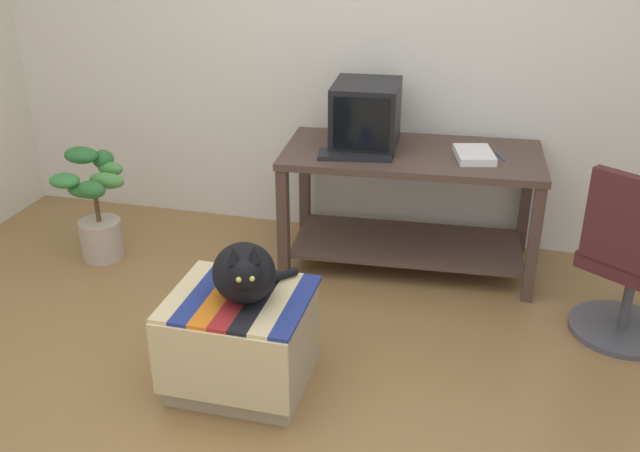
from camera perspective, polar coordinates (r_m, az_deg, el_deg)
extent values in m
plane|color=olive|center=(3.13, -4.50, -15.69)|extent=(14.00, 14.00, 0.00)
cube|color=silver|center=(4.41, 3.71, 15.44)|extent=(8.00, 0.10, 2.60)
cube|color=#4C382D|center=(4.03, -2.92, 0.06)|extent=(0.06, 0.06, 0.67)
cube|color=#4C382D|center=(3.96, 16.51, -1.46)|extent=(0.06, 0.06, 0.67)
cube|color=#4C382D|center=(4.51, 15.92, 1.90)|extent=(0.06, 0.06, 0.67)
cube|color=#4C382D|center=(4.57, -1.20, 3.19)|extent=(0.06, 0.06, 0.67)
cube|color=#4C382D|center=(4.30, 6.89, -1.39)|extent=(1.36, 0.67, 0.02)
cube|color=#4C382D|center=(4.08, 7.29, 5.58)|extent=(1.48, 0.78, 0.04)
cube|color=black|center=(4.15, 3.58, 6.52)|extent=(0.27, 0.31, 0.02)
cube|color=black|center=(4.10, 3.65, 8.77)|extent=(0.39, 0.44, 0.36)
cube|color=black|center=(3.90, 3.25, 8.04)|extent=(0.30, 0.03, 0.28)
cube|color=black|center=(3.95, 2.80, 5.60)|extent=(0.42, 0.21, 0.02)
cube|color=white|center=(4.02, 12.08, 5.52)|extent=(0.25, 0.31, 0.04)
cube|color=tan|center=(3.26, -6.21, -9.08)|extent=(0.57, 0.49, 0.43)
cube|color=beige|center=(3.02, -8.06, -11.18)|extent=(0.60, 0.01, 0.35)
cube|color=beige|center=(3.23, -10.71, -5.03)|extent=(0.09, 0.53, 0.02)
cube|color=navy|center=(3.19, -9.30, -5.24)|extent=(0.09, 0.53, 0.02)
cube|color=orange|center=(3.16, -7.87, -5.46)|extent=(0.09, 0.53, 0.02)
cube|color=#AD2323|center=(3.14, -6.40, -5.68)|extent=(0.09, 0.53, 0.02)
cube|color=black|center=(3.11, -4.91, -5.89)|extent=(0.09, 0.53, 0.02)
cube|color=beige|center=(3.08, -3.40, -6.11)|extent=(0.09, 0.53, 0.02)
cube|color=navy|center=(3.06, -1.86, -6.33)|extent=(0.09, 0.53, 0.02)
ellipsoid|color=black|center=(3.07, -6.02, -3.66)|extent=(0.38, 0.42, 0.23)
sphere|color=black|center=(2.93, -5.96, -3.77)|extent=(0.15, 0.15, 0.15)
cylinder|color=black|center=(3.21, -3.98, -4.21)|extent=(0.21, 0.23, 0.04)
cone|color=black|center=(2.89, -6.84, -2.28)|extent=(0.06, 0.06, 0.07)
cone|color=black|center=(2.89, -5.23, -2.18)|extent=(0.06, 0.06, 0.07)
sphere|color=#C6D151|center=(2.87, -6.43, -4.23)|extent=(0.02, 0.02, 0.02)
sphere|color=#C6D151|center=(2.87, -5.39, -4.16)|extent=(0.02, 0.02, 0.02)
cylinder|color=#B7A893|center=(4.55, -16.86, -0.99)|extent=(0.25, 0.25, 0.24)
cylinder|color=brown|center=(4.46, -17.19, 1.38)|extent=(0.03, 0.03, 0.17)
ellipsoid|color=#4C8E42|center=(4.36, -16.49, 3.45)|extent=(0.22, 0.09, 0.09)
ellipsoid|color=#4C8E42|center=(4.46, -16.23, 4.36)|extent=(0.16, 0.08, 0.08)
ellipsoid|color=#2D7033|center=(4.49, -16.75, 5.06)|extent=(0.13, 0.12, 0.11)
ellipsoid|color=#2D7033|center=(4.45, -18.34, 5.34)|extent=(0.21, 0.15, 0.10)
ellipsoid|color=#38843D|center=(4.37, -19.52, 3.39)|extent=(0.18, 0.14, 0.08)
ellipsoid|color=#2D7033|center=(4.34, -18.05, 2.63)|extent=(0.22, 0.09, 0.08)
ellipsoid|color=#2D7033|center=(4.31, -17.63, 2.74)|extent=(0.17, 0.11, 0.10)
cylinder|color=#4C4C51|center=(3.99, 22.70, -7.51)|extent=(0.52, 0.52, 0.03)
cylinder|color=#4C4C51|center=(3.90, 23.15, -5.21)|extent=(0.05, 0.05, 0.34)
cube|color=#471E1E|center=(3.81, 23.68, -2.47)|extent=(0.58, 0.58, 0.08)
cube|color=#471E1E|center=(3.54, 23.06, 0.28)|extent=(0.35, 0.26, 0.44)
cylinder|color=#2351B2|center=(4.08, 14.05, 5.36)|extent=(0.05, 0.13, 0.01)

